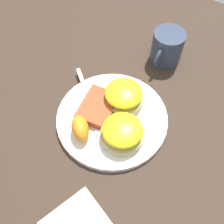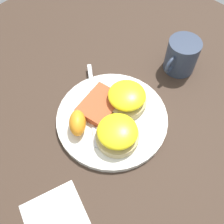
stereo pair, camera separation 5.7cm
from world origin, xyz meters
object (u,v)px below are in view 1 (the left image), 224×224
at_px(sandwich_benedict_left, 122,132).
at_px(orange_wedge, 80,128).
at_px(cup, 167,47).
at_px(hashbrown_patty, 99,106).
at_px(sandwich_benedict_right, 125,97).
at_px(fork, 93,111).

height_order(sandwich_benedict_left, orange_wedge, sandwich_benedict_left).
bearing_deg(cup, hashbrown_patty, -13.12).
bearing_deg(sandwich_benedict_right, sandwich_benedict_left, 27.75).
distance_m(sandwich_benedict_left, hashbrown_patty, 0.09).
height_order(fork, cup, cup).
distance_m(orange_wedge, cup, 0.31).
distance_m(orange_wedge, fork, 0.06).
height_order(sandwich_benedict_right, orange_wedge, sandwich_benedict_right).
xyz_separation_m(hashbrown_patty, fork, (0.01, -0.01, -0.01)).
relative_size(sandwich_benedict_left, fork, 0.48).
distance_m(sandwich_benedict_right, orange_wedge, 0.13).
relative_size(sandwich_benedict_right, fork, 0.48).
height_order(sandwich_benedict_right, cup, cup).
bearing_deg(fork, cup, 166.00).
relative_size(orange_wedge, fork, 0.31).
relative_size(sandwich_benedict_left, cup, 0.85).
xyz_separation_m(sandwich_benedict_left, fork, (-0.02, -0.09, -0.02)).
bearing_deg(orange_wedge, fork, -170.52).
relative_size(hashbrown_patty, cup, 0.88).
distance_m(sandwich_benedict_right, hashbrown_patty, 0.06).
xyz_separation_m(sandwich_benedict_left, orange_wedge, (0.04, -0.08, -0.00)).
xyz_separation_m(sandwich_benedict_left, sandwich_benedict_right, (-0.08, -0.04, 0.00)).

